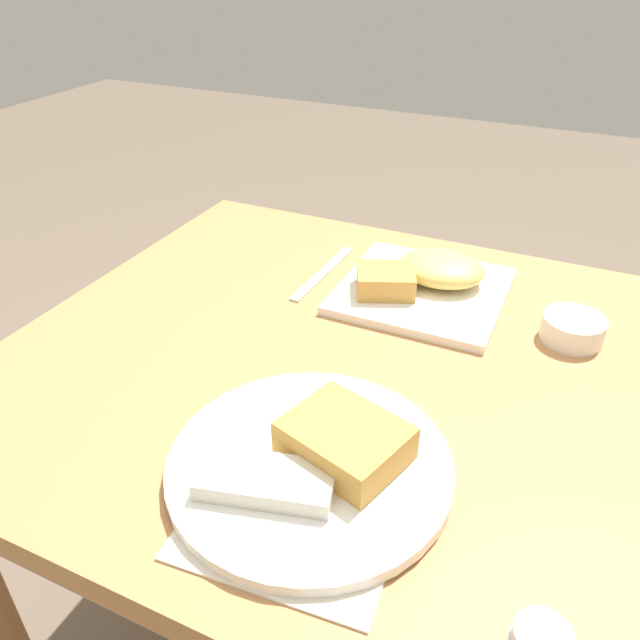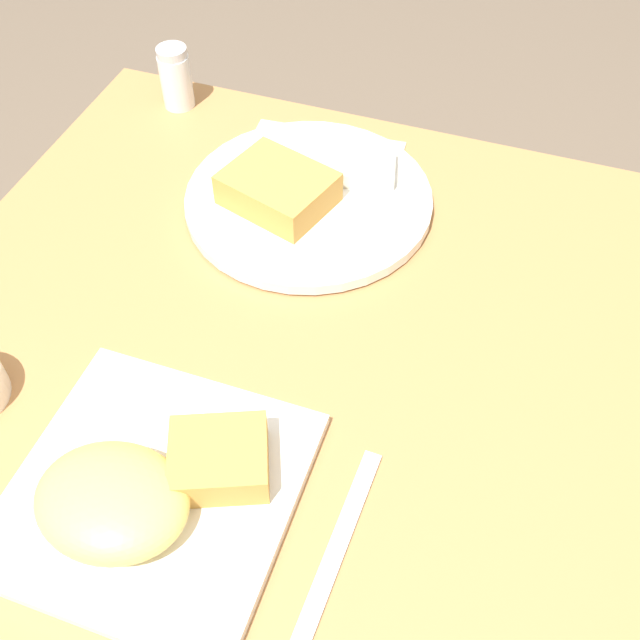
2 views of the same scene
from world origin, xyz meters
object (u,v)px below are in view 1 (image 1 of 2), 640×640
Objects in this scene: plate_oval_far at (315,460)px; sauce_ramekin at (573,328)px; butter_knife at (323,273)px; plate_square_near at (425,281)px.

plate_oval_far is 3.55× the size of sauce_ramekin.
butter_knife is at bearing -66.70° from plate_oval_far.
plate_oval_far is at bearing 90.77° from plate_square_near.
plate_square_near is at bearing -10.33° from sauce_ramekin.
plate_oval_far is (-0.01, 0.41, -0.00)m from plate_square_near.
plate_square_near is 0.82× the size of plate_oval_far.
plate_square_near is at bearing -89.23° from plate_oval_far.
sauce_ramekin is 0.39m from butter_knife.
butter_knife is (0.17, 0.01, -0.02)m from plate_square_near.
plate_square_near is 0.17m from butter_knife.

